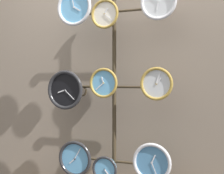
# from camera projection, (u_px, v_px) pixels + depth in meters

# --- Properties ---
(shop_wall) EXTENTS (4.40, 0.04, 2.80)m
(shop_wall) POSITION_uv_depth(u_px,v_px,m) (121.00, 63.00, 2.67)
(shop_wall) COLOR gray
(shop_wall) RESTS_ON ground_plane
(display_stand) EXTENTS (0.75, 0.36, 2.11)m
(display_stand) POSITION_uv_depth(u_px,v_px,m) (114.00, 149.00, 2.54)
(display_stand) COLOR #382D1E
(display_stand) RESTS_ON ground_plane
(clock_top_left) EXTENTS (0.31, 0.04, 0.31)m
(clock_top_left) POSITION_uv_depth(u_px,v_px,m) (74.00, 7.00, 2.52)
(clock_top_left) COLOR #60A8DB
(clock_top_center) EXTENTS (0.23, 0.04, 0.23)m
(clock_top_center) POSITION_uv_depth(u_px,v_px,m) (105.00, 14.00, 2.43)
(clock_top_center) COLOR silver
(clock_top_right) EXTENTS (0.27, 0.04, 0.27)m
(clock_top_right) POSITION_uv_depth(u_px,v_px,m) (159.00, 2.00, 2.29)
(clock_top_right) COLOR silver
(clock_middle_left) EXTENTS (0.32, 0.04, 0.32)m
(clock_middle_left) POSITION_uv_depth(u_px,v_px,m) (65.00, 90.00, 2.56)
(clock_middle_left) COLOR black
(clock_middle_center) EXTENTS (0.24, 0.04, 0.24)m
(clock_middle_center) POSITION_uv_depth(u_px,v_px,m) (104.00, 83.00, 2.44)
(clock_middle_center) COLOR #60A8DB
(clock_middle_right) EXTENTS (0.25, 0.04, 0.25)m
(clock_middle_right) POSITION_uv_depth(u_px,v_px,m) (157.00, 84.00, 2.32)
(clock_middle_right) COLOR silver
(clock_bottom_left) EXTENTS (0.30, 0.04, 0.30)m
(clock_bottom_left) POSITION_uv_depth(u_px,v_px,m) (75.00, 159.00, 2.54)
(clock_bottom_left) COLOR #60A8DB
(clock_bottom_center) EXTENTS (0.21, 0.04, 0.21)m
(clock_bottom_center) POSITION_uv_depth(u_px,v_px,m) (105.00, 169.00, 2.46)
(clock_bottom_center) COLOR #60A8DB
(clock_bottom_right) EXTENTS (0.30, 0.04, 0.30)m
(clock_bottom_right) POSITION_uv_depth(u_px,v_px,m) (152.00, 162.00, 2.33)
(clock_bottom_right) COLOR #4C84B2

